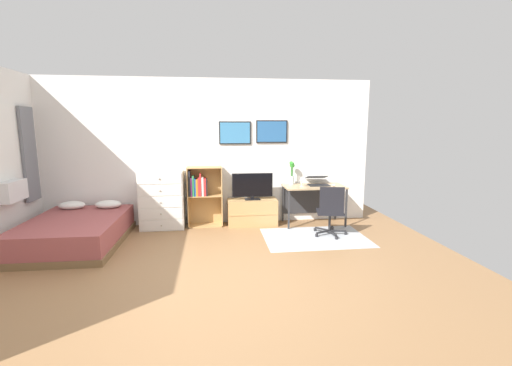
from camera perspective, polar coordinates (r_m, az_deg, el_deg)
ground_plane at (r=4.50m, az=-7.44°, el=-14.88°), size 7.20×7.20×0.00m
wall_back_with_posters at (r=6.55m, az=-7.53°, el=5.05°), size 6.12×0.09×2.70m
area_rug at (r=5.93m, az=9.69°, el=-8.82°), size 1.70×1.20×0.01m
bed at (r=6.14m, az=-27.51°, el=-7.05°), size 1.41×1.93×0.55m
dresser at (r=6.46m, az=-15.19°, el=-2.67°), size 0.77×0.46×1.06m
bookshelf at (r=6.44m, az=-8.86°, el=-1.48°), size 0.63×0.30×1.11m
tv_stand at (r=6.52m, az=-0.61°, el=-4.80°), size 0.91×0.41×0.49m
television at (r=6.39m, az=-0.59°, el=-0.61°), size 0.75×0.16×0.49m
desk at (r=6.65m, az=9.32°, el=-1.47°), size 1.13×0.59×0.74m
office_chair at (r=5.94m, az=12.19°, el=-4.31°), size 0.58×0.57×0.86m
laptop at (r=6.65m, az=10.10°, el=0.29°), size 0.40×0.43×0.17m
computer_mouse at (r=6.60m, az=12.64°, el=-0.31°), size 0.06×0.10×0.03m
bamboo_vase at (r=6.60m, az=5.91°, el=1.77°), size 0.10×0.11×0.44m
wine_glass at (r=6.41m, az=7.53°, el=0.62°), size 0.07×0.07×0.18m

